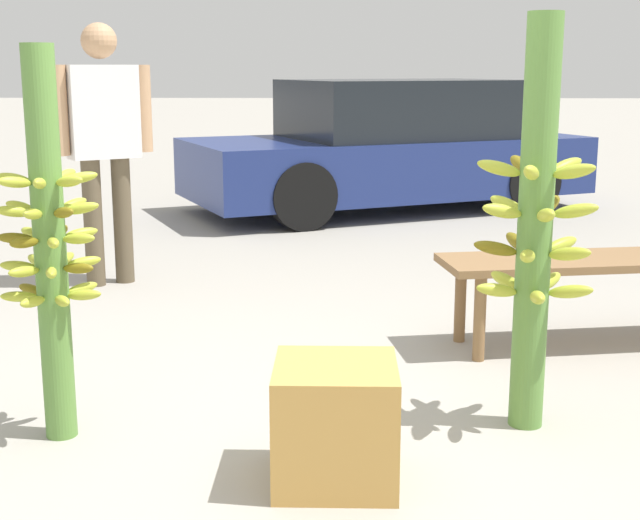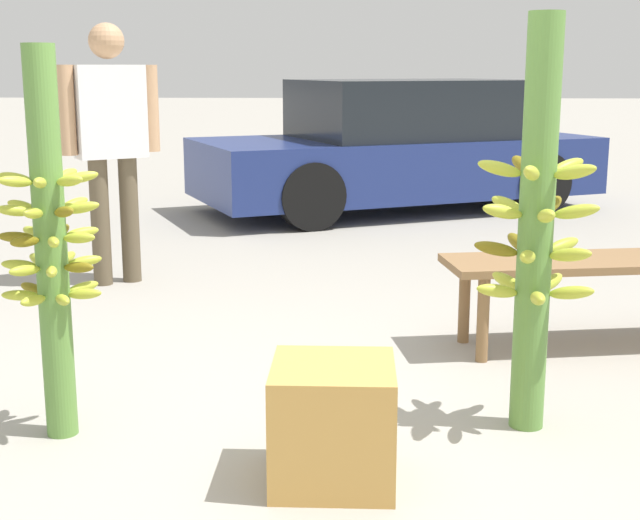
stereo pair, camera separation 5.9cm
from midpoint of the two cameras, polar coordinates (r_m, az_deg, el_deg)
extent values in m
plane|color=#9E998E|center=(3.52, -0.81, -11.66)|extent=(80.00, 80.00, 0.00)
cylinder|color=#5B8C3D|center=(3.52, -17.35, 0.73)|extent=(0.12, 0.12, 1.51)
ellipsoid|color=#ADB733|center=(3.36, -17.99, 4.69)|extent=(0.06, 0.14, 0.06)
ellipsoid|color=#ADB733|center=(3.39, -16.24, 4.85)|extent=(0.14, 0.10, 0.06)
ellipsoid|color=#ADB733|center=(3.49, -15.59, 5.09)|extent=(0.14, 0.09, 0.06)
ellipsoid|color=#ADB733|center=(3.58, -16.46, 5.21)|extent=(0.08, 0.14, 0.06)
ellipsoid|color=#ADB733|center=(3.60, -18.15, 5.14)|extent=(0.11, 0.14, 0.06)
ellipsoid|color=#ADB733|center=(3.53, -19.47, 4.92)|extent=(0.14, 0.05, 0.06)
ellipsoid|color=#ADB733|center=(3.43, -19.44, 4.72)|extent=(0.12, 0.13, 0.06)
ellipsoid|color=#ADB733|center=(3.47, -15.51, 3.20)|extent=(0.14, 0.06, 0.06)
ellipsoid|color=#ADB733|center=(3.58, -15.98, 3.42)|extent=(0.11, 0.14, 0.06)
ellipsoid|color=#ADB733|center=(3.62, -17.53, 3.43)|extent=(0.08, 0.14, 0.06)
ellipsoid|color=#ADB733|center=(3.58, -19.07, 3.22)|extent=(0.14, 0.08, 0.06)
ellipsoid|color=#ADB733|center=(3.47, -19.48, 2.95)|extent=(0.14, 0.11, 0.06)
ellipsoid|color=#ADB733|center=(3.39, -18.38, 2.81)|extent=(0.06, 0.14, 0.06)
ellipsoid|color=#736414|center=(3.39, -16.57, 2.93)|extent=(0.13, 0.13, 0.06)
ellipsoid|color=#736414|center=(3.53, -19.39, 1.33)|extent=(0.14, 0.07, 0.05)
ellipsoid|color=#736414|center=(3.43, -18.87, 1.06)|extent=(0.10, 0.14, 0.05)
ellipsoid|color=#ADB733|center=(3.39, -17.18, 1.05)|extent=(0.09, 0.14, 0.05)
ellipsoid|color=#ADB733|center=(3.45, -15.66, 1.32)|extent=(0.14, 0.07, 0.05)
ellipsoid|color=#ADB733|center=(3.56, -15.50, 1.64)|extent=(0.13, 0.12, 0.05)
ellipsoid|color=#736414|center=(3.63, -16.73, 1.78)|extent=(0.04, 0.14, 0.05)
ellipsoid|color=#ADB733|center=(3.62, -18.42, 1.65)|extent=(0.13, 0.12, 0.05)
ellipsoid|color=#ADB733|center=(3.65, -18.12, -0.03)|extent=(0.12, 0.13, 0.05)
ellipsoid|color=#ADB733|center=(3.57, -19.22, -0.37)|extent=(0.14, 0.05, 0.05)
ellipsoid|color=#ADB733|center=(3.46, -18.89, -0.71)|extent=(0.11, 0.14, 0.05)
ellipsoid|color=#ADB733|center=(3.42, -17.29, -0.78)|extent=(0.08, 0.14, 0.05)
ellipsoid|color=#736414|center=(3.46, -15.68, -0.52)|extent=(0.14, 0.09, 0.05)
ellipsoid|color=#ADB733|center=(3.56, -15.33, -0.14)|extent=(0.14, 0.11, 0.05)
ellipsoid|color=#ADB733|center=(3.65, -16.43, 0.07)|extent=(0.06, 0.14, 0.05)
ellipsoid|color=#ADB733|center=(3.47, -18.39, -2.56)|extent=(0.08, 0.14, 0.05)
ellipsoid|color=#ADB733|center=(3.45, -16.64, -2.53)|extent=(0.11, 0.14, 0.05)
ellipsoid|color=#ADB733|center=(3.51, -15.31, -2.17)|extent=(0.14, 0.05, 0.05)
ellipsoid|color=#ADB733|center=(3.62, -15.43, -1.77)|extent=(0.12, 0.13, 0.05)
ellipsoid|color=#ADB733|center=(3.68, -16.81, -1.62)|extent=(0.06, 0.14, 0.05)
ellipsoid|color=#736414|center=(3.66, -18.43, -1.82)|extent=(0.14, 0.11, 0.05)
ellipsoid|color=#ADB733|center=(3.56, -19.16, -2.23)|extent=(0.14, 0.09, 0.05)
cylinder|color=#5B8C3D|center=(3.55, 13.13, 2.02)|extent=(0.14, 0.14, 1.63)
ellipsoid|color=#ADB733|center=(3.63, 14.99, 5.81)|extent=(0.18, 0.14, 0.09)
ellipsoid|color=#736414|center=(3.65, 12.29, 5.99)|extent=(0.10, 0.19, 0.09)
ellipsoid|color=#ADB733|center=(3.50, 10.91, 5.79)|extent=(0.18, 0.06, 0.09)
ellipsoid|color=#ADB733|center=(3.38, 12.89, 5.47)|extent=(0.11, 0.19, 0.09)
ellipsoid|color=#ADB733|center=(3.46, 15.49, 5.48)|extent=(0.17, 0.15, 0.09)
ellipsoid|color=#ADB733|center=(3.54, 15.59, 3.05)|extent=(0.19, 0.10, 0.09)
ellipsoid|color=#736414|center=(3.68, 14.06, 3.47)|extent=(0.14, 0.18, 0.09)
ellipsoid|color=#ADB733|center=(3.64, 11.40, 3.50)|extent=(0.15, 0.17, 0.09)
ellipsoid|color=#ADB733|center=(3.47, 11.11, 3.09)|extent=(0.19, 0.11, 0.09)
ellipsoid|color=#ADB733|center=(3.40, 13.79, 2.80)|extent=(0.06, 0.18, 0.09)
ellipsoid|color=#ADB733|center=(3.51, 15.23, 0.38)|extent=(0.17, 0.15, 0.08)
ellipsoid|color=#ADB733|center=(3.67, 14.71, 0.94)|extent=(0.18, 0.14, 0.08)
ellipsoid|color=#736414|center=(3.70, 12.03, 1.15)|extent=(0.10, 0.19, 0.08)
ellipsoid|color=#736414|center=(3.55, 10.70, 0.74)|extent=(0.18, 0.06, 0.08)
ellipsoid|color=#ADB733|center=(3.43, 12.67, 0.24)|extent=(0.11, 0.19, 0.08)
ellipsoid|color=#ADB733|center=(3.46, 13.28, -2.35)|extent=(0.06, 0.18, 0.08)
ellipsoid|color=#ADB733|center=(3.58, 15.29, -1.96)|extent=(0.19, 0.11, 0.08)
ellipsoid|color=#ADB733|center=(3.73, 14.03, -1.33)|extent=(0.15, 0.17, 0.08)
ellipsoid|color=#ADB733|center=(3.71, 11.36, -1.29)|extent=(0.14, 0.18, 0.08)
ellipsoid|color=#ADB733|center=(3.54, 10.78, -1.90)|extent=(0.19, 0.09, 0.08)
cylinder|color=brown|center=(6.12, -12.78, 2.49)|extent=(0.17, 0.17, 0.84)
cylinder|color=brown|center=(6.06, -14.58, 2.31)|extent=(0.17, 0.17, 0.84)
cube|color=white|center=(6.01, -14.03, 9.18)|extent=(0.48, 0.40, 0.60)
cylinder|color=tan|center=(6.10, -11.51, 9.48)|extent=(0.15, 0.15, 0.57)
cylinder|color=tan|center=(5.94, -16.62, 9.15)|extent=(0.15, 0.15, 0.57)
sphere|color=tan|center=(6.01, -14.25, 13.45)|extent=(0.23, 0.23, 0.23)
cube|color=olive|center=(4.76, 16.32, -0.06)|extent=(1.54, 0.69, 0.04)
cylinder|color=olive|center=(4.75, 8.62, -2.67)|extent=(0.06, 0.06, 0.43)
cylinder|color=olive|center=(4.45, 9.81, -3.71)|extent=(0.06, 0.06, 0.43)
cube|color=navy|center=(9.10, 4.06, 6.05)|extent=(4.30, 3.17, 0.56)
cube|color=black|center=(9.14, 5.01, 9.63)|extent=(2.62, 2.30, 0.57)
cylinder|color=black|center=(7.93, -1.36, 4.12)|extent=(0.64, 0.44, 0.61)
cylinder|color=black|center=(9.34, -4.85, 5.30)|extent=(0.64, 0.44, 0.61)
cylinder|color=black|center=(9.13, 13.13, 4.87)|extent=(0.64, 0.44, 0.61)
cylinder|color=black|center=(10.37, 8.19, 5.91)|extent=(0.64, 0.44, 0.61)
cube|color=#C69347|center=(3.15, 0.45, -10.37)|extent=(0.43, 0.43, 0.43)
camera|label=1|loc=(0.03, -90.48, -0.10)|focal=50.00mm
camera|label=2|loc=(0.03, 89.52, 0.10)|focal=50.00mm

